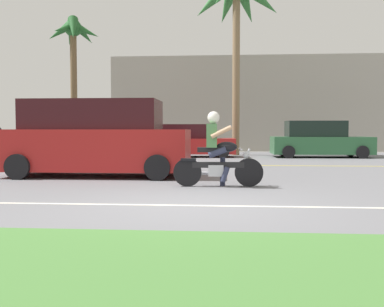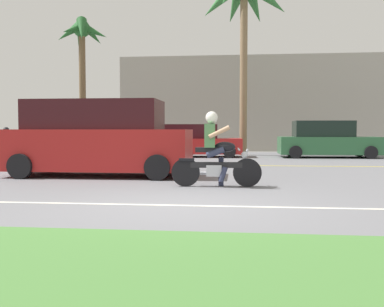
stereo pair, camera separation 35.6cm
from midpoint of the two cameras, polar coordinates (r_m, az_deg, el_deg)
ground at (r=10.48m, az=1.74°, el=-3.90°), size 56.00×30.00×0.04m
grass_median at (r=3.59m, az=-7.87°, el=-16.69°), size 56.00×3.80×0.06m
lane_line_near at (r=7.44m, az=-0.20°, el=-6.56°), size 50.40×0.12×0.01m
lane_line_far at (r=15.85m, az=3.32°, el=-1.48°), size 50.40×0.12×0.01m
motorcyclist at (r=9.86m, az=4.03°, el=-0.18°), size 1.97×0.64×1.64m
suv_nearby at (r=12.38m, az=-11.03°, el=1.75°), size 5.10×2.12×2.03m
parked_car_0 at (r=21.28m, az=-13.58°, el=1.49°), size 4.01×2.09×1.52m
parked_car_1 at (r=20.84m, az=0.88°, el=1.51°), size 4.22×2.07×1.50m
parked_car_2 at (r=21.26m, az=17.11°, el=1.58°), size 4.44×2.05×1.65m
palm_tree_0 at (r=24.77m, az=-13.31°, el=13.40°), size 2.85×2.74×7.04m
palm_tree_1 at (r=23.29m, az=7.06°, el=18.30°), size 4.61×4.48×8.83m
motorcyclist_distant at (r=18.66m, az=-21.67°, el=0.73°), size 1.59×0.58×1.35m
building_far at (r=28.63m, az=13.52°, el=5.99°), size 21.22×4.00×5.56m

